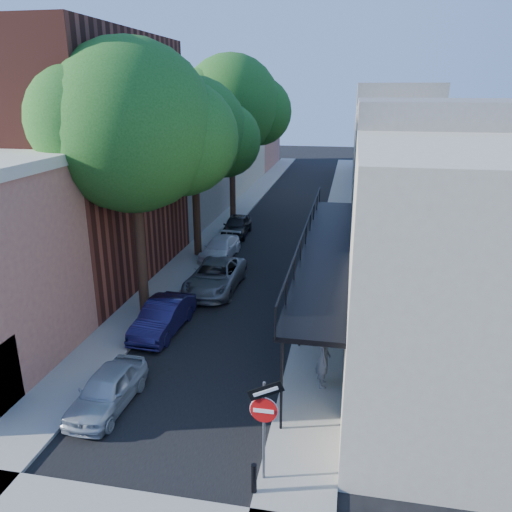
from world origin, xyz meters
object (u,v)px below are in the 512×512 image
at_px(sign_post, 264,414).
at_px(parked_car_b, 163,317).
at_px(oak_near, 144,130).
at_px(parked_car_a, 107,390).
at_px(oak_far, 238,107).
at_px(pedestrian, 323,359).
at_px(parked_car_d, 220,248).
at_px(parked_car_e, 237,226).
at_px(oak_mid, 201,134).
at_px(parked_car_c, 215,276).
at_px(bollard, 254,478).

height_order(sign_post, parked_car_b, sign_post).
relative_size(oak_near, parked_car_a, 3.23).
bearing_deg(sign_post, parked_car_b, 126.47).
bearing_deg(oak_far, pedestrian, -70.58).
height_order(oak_far, parked_car_a, oak_far).
bearing_deg(parked_car_d, pedestrian, -57.79).
relative_size(parked_car_b, parked_car_e, 1.00).
relative_size(oak_near, pedestrian, 5.85).
distance_m(parked_car_a, pedestrian, 6.89).
distance_m(sign_post, parked_car_e, 22.54).
relative_size(sign_post, parked_car_d, 0.74).
height_order(oak_near, parked_car_b, oak_near).
height_order(oak_mid, parked_car_c, oak_mid).
bearing_deg(sign_post, oak_far, 103.91).
relative_size(bollard, parked_car_e, 0.20).
height_order(parked_car_d, pedestrian, pedestrian).
bearing_deg(oak_mid, parked_car_c, -68.36).
xyz_separation_m(parked_car_b, parked_car_e, (-0.24, 14.39, 0.02)).
xyz_separation_m(parked_car_c, parked_car_d, (-1.03, 4.82, -0.10)).
xyz_separation_m(oak_near, oak_far, (0.01, 17.01, 0.38)).
height_order(sign_post, pedestrian, sign_post).
height_order(oak_far, parked_car_c, oak_far).
relative_size(sign_post, oak_far, 0.25).
relative_size(oak_far, parked_car_b, 2.97).
xyz_separation_m(sign_post, parked_car_a, (-5.32, 2.23, -1.43)).
bearing_deg(oak_near, oak_far, 89.96).
xyz_separation_m(bollard, parked_car_b, (-5.30, 7.85, 0.14)).
bearing_deg(oak_mid, parked_car_a, -85.22).
distance_m(parked_car_c, parked_car_e, 9.67).
bearing_deg(oak_near, parked_car_d, 83.05).
bearing_deg(oak_mid, parked_car_d, -15.14).
distance_m(parked_car_d, pedestrian, 14.23).
relative_size(bollard, pedestrian, 0.41).
xyz_separation_m(parked_car_a, pedestrian, (6.50, 2.26, 0.49)).
height_order(oak_far, pedestrian, oak_far).
xyz_separation_m(sign_post, parked_car_b, (-5.45, 7.38, -1.38)).
bearing_deg(parked_car_e, parked_car_a, -90.62).
xyz_separation_m(oak_mid, parked_car_a, (1.26, -15.03, -6.45)).
bearing_deg(parked_car_c, oak_far, 98.62).
height_order(parked_car_a, parked_car_b, parked_car_b).
height_order(sign_post, parked_car_e, sign_post).
bearing_deg(parked_car_b, oak_near, 122.47).
xyz_separation_m(sign_post, oak_mid, (-6.58, 17.26, 5.02)).
bearing_deg(parked_car_a, bollard, -26.08).
relative_size(sign_post, parked_car_c, 0.60).
bearing_deg(parked_car_c, oak_mid, 112.38).
bearing_deg(oak_mid, parked_car_b, -83.51).
relative_size(oak_far, parked_car_a, 3.37).
height_order(parked_car_b, parked_car_d, parked_car_b).
relative_size(parked_car_a, parked_car_e, 0.88).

